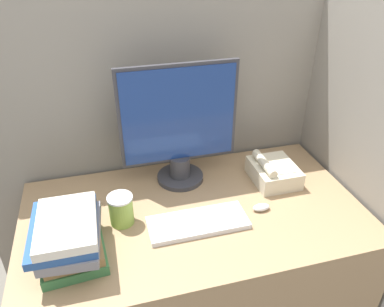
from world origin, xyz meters
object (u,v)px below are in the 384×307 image
Objects in this scene: mouse at (261,207)px; keyboard at (198,223)px; coffee_cup at (121,210)px; book_stack at (70,237)px; monitor at (180,129)px; desk_telephone at (273,172)px.

keyboard is at bearing -176.36° from mouse.
book_stack reaches higher than coffee_cup.
mouse is at bearing 3.64° from keyboard.
mouse is at bearing 4.38° from book_stack.
coffee_cup is (-0.28, -0.22, -0.18)m from monitor.
coffee_cup is at bearing -171.19° from desk_telephone.
mouse is (0.25, -0.29, -0.23)m from monitor.
monitor is at bearing 162.71° from desk_telephone.
mouse is at bearing -49.54° from monitor.
keyboard is at bearing 4.81° from book_stack.
mouse is 0.22m from desk_telephone.
monitor is 1.69× the size of book_stack.
keyboard is at bearing -154.04° from desk_telephone.
monitor is 2.47× the size of desk_telephone.
monitor is 0.45m from desk_telephone.
book_stack is at bearing -175.19° from keyboard.
desk_telephone is (0.66, 0.10, -0.02)m from coffee_cup.
book_stack reaches higher than keyboard.
monitor is 0.45m from mouse.
mouse is 0.71m from book_stack.
desk_telephone is (0.84, 0.23, -0.04)m from book_stack.
monitor is 0.60m from book_stack.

